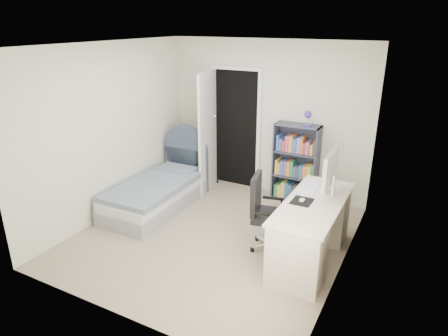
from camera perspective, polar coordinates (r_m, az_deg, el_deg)
The scene contains 8 objects.
room_shell at distance 5.02m, azimuth -1.63°, elevation 2.83°, with size 3.50×3.70×2.60m.
door at distance 6.71m, azimuth -0.91°, elevation 5.50°, with size 0.92×0.82×2.06m.
bed at distance 6.31m, azimuth -9.35°, elevation -3.29°, with size 0.91×1.85×1.13m.
nightstand at distance 7.15m, azimuth -3.40°, elevation 1.15°, with size 0.42×0.42×0.62m.
floor_lamp at distance 7.02m, azimuth -1.42°, elevation 1.77°, with size 0.18×0.18×1.27m.
bookcase at distance 6.46m, azimuth 10.21°, elevation 0.27°, with size 0.70×0.30×1.49m.
desk at distance 4.95m, azimuth 12.47°, elevation -8.37°, with size 0.64×1.60×1.31m.
office_chair at distance 5.04m, azimuth 5.85°, elevation -5.87°, with size 0.54×0.55×0.99m.
Camera 1 is at (2.37, -4.16, 2.78)m, focal length 32.00 mm.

